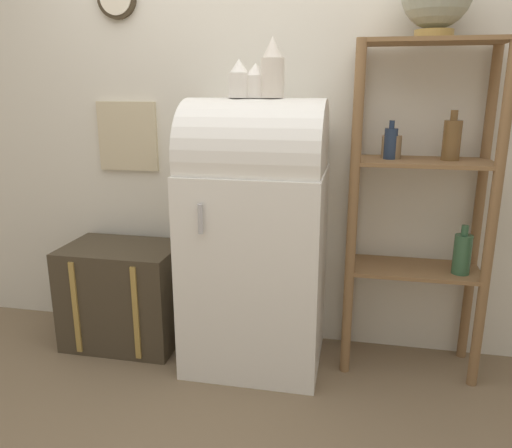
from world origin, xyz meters
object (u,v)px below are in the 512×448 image
(refrigerator, at_px, (255,233))
(suitcase_trunk, at_px, (124,295))
(vase_left, at_px, (239,80))
(vase_right, at_px, (273,69))
(vase_center, at_px, (255,82))

(refrigerator, height_order, suitcase_trunk, refrigerator)
(suitcase_trunk, xyz_separation_m, vase_left, (0.72, -0.05, 1.21))
(refrigerator, relative_size, vase_right, 5.01)
(refrigerator, distance_m, suitcase_trunk, 0.91)
(vase_right, bearing_deg, vase_center, 173.60)
(suitcase_trunk, bearing_deg, refrigerator, -2.80)
(suitcase_trunk, height_order, vase_left, vase_left)
(suitcase_trunk, bearing_deg, vase_left, -3.97)
(suitcase_trunk, relative_size, vase_right, 2.29)
(suitcase_trunk, bearing_deg, vase_right, -2.69)
(vase_left, distance_m, vase_center, 0.08)
(vase_center, bearing_deg, vase_right, -6.40)
(vase_center, bearing_deg, refrigerator, -57.40)
(vase_left, bearing_deg, suitcase_trunk, 176.03)
(suitcase_trunk, distance_m, vase_center, 1.44)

